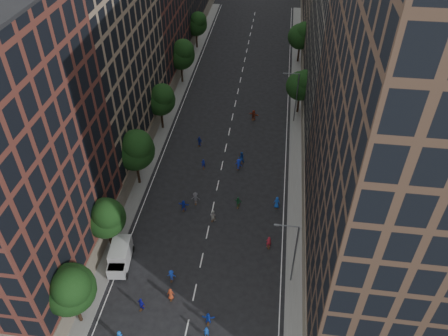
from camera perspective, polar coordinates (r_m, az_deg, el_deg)
name	(u,v)px	position (r m, az deg, el deg)	size (l,w,h in m)	color
ground	(229,133)	(72.55, 0.65, 4.55)	(240.00, 240.00, 0.00)	black
sidewalk_left	(169,104)	(80.68, -7.26, 8.26)	(4.00, 105.00, 0.15)	slate
sidewalk_right	(302,114)	(78.56, 10.12, 6.99)	(4.00, 105.00, 0.15)	slate
bldg_left_a	(0,163)	(47.84, -27.18, 0.61)	(14.00, 22.00, 30.00)	#5C2B23
bldg_left_b	(87,42)	(64.77, -17.41, 15.46)	(14.00, 26.00, 34.00)	#947B61
bldg_left_c	(138,5)	(85.78, -11.19, 20.14)	(14.00, 20.00, 28.00)	#5C2B23
bldg_right_a	(403,145)	(43.10, 22.31, 2.84)	(14.00, 30.00, 36.00)	#493427
bldg_right_b	(364,34)	(68.82, 17.79, 16.35)	(14.00, 28.00, 33.00)	#5D574D
tree_left_0	(70,289)	(46.13, -19.47, -14.64)	(5.20, 5.20, 8.83)	black
tree_left_1	(106,217)	(52.08, -15.19, -6.19)	(4.80, 4.80, 8.21)	black
tree_left_2	(135,149)	(59.84, -11.53, 2.48)	(5.60, 5.60, 9.45)	black
tree_left_3	(161,99)	(71.20, -8.27, 8.94)	(5.00, 5.00, 8.58)	black
tree_left_4	(181,54)	(84.75, -5.59, 14.64)	(5.40, 5.40, 9.08)	black
tree_left_5	(197,23)	(99.31, -3.58, 18.34)	(4.80, 4.80, 8.33)	black
tree_right_a	(302,84)	(76.02, 10.13, 10.69)	(5.00, 5.00, 8.39)	black
tree_right_b	(302,35)	(93.93, 10.11, 16.72)	(5.20, 5.20, 8.83)	black
streetlamp_near	(293,251)	(48.04, 9.01, -10.68)	(2.64, 0.22, 9.06)	#595B60
streetlamp_far	(295,95)	(73.71, 9.30, 9.39)	(2.64, 0.22, 9.06)	#595B60
cargo_van	(120,256)	(53.32, -13.43, -11.14)	(2.80, 5.09, 2.60)	#B8B8BB
skater_1	(206,332)	(47.24, -2.31, -20.63)	(0.57, 0.37, 1.56)	#1443A5
skater_3	(172,276)	(51.36, -6.87, -13.77)	(0.98, 0.56, 1.51)	#163ABA
skater_4	(141,304)	(49.60, -10.74, -17.07)	(0.99, 0.41, 1.69)	#111291
skater_5	(208,319)	(48.04, -2.08, -19.05)	(1.40, 0.45, 1.51)	#1433A4
skater_6	(171,294)	(49.89, -6.98, -16.05)	(0.77, 0.50, 1.58)	#A3381B
skater_7	(269,242)	(54.20, 5.85, -9.61)	(0.64, 0.42, 1.75)	#AF1D2C
skater_8	(213,216)	(57.03, -1.45, -6.25)	(0.79, 0.61, 1.62)	#BABAB6
skater_9	(196,198)	(59.29, -3.72, -3.97)	(1.19, 0.68, 1.84)	#4A494F
skater_10	(238,202)	(58.73, 1.86, -4.51)	(1.00, 0.42, 1.71)	#1B5D31
skater_11	(184,205)	(58.61, -5.30, -4.89)	(1.48, 0.47, 1.60)	#1428A9
skater_12	(277,203)	(59.06, 6.91, -4.52)	(0.85, 0.55, 1.74)	blue
skater_13	(203,164)	(65.00, -2.72, 0.54)	(0.57, 0.37, 1.55)	navy
skater_14	(241,158)	(65.89, 2.26, 1.36)	(0.91, 0.71, 1.87)	#1643B4
skater_15	(239,164)	(64.72, 1.92, 0.48)	(1.13, 0.65, 1.75)	#172BBD
skater_16	(200,141)	(69.42, -3.21, 3.49)	(0.96, 0.40, 1.64)	#13269E
skater_17	(254,115)	(75.54, 3.89, 6.88)	(1.70, 0.54, 1.84)	maroon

